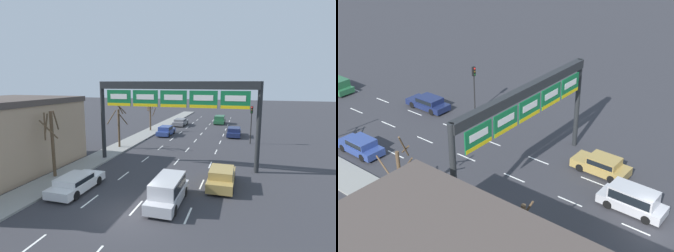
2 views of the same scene
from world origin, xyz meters
The scene contains 10 objects.
ground_plane centered at (0.00, 0.00, 0.00)m, with size 220.00×220.00×0.00m, color #333338.
lane_dashes centered at (0.00, 13.50, 0.01)m, with size 6.72×67.00×0.01m.
sign_gantry centered at (0.00, 9.99, 6.41)m, with size 15.21×0.70×7.83m.
car_navy centered at (4.84, 25.56, 0.71)m, with size 1.91×4.68×1.32m.
car_blue centered at (-4.90, 23.47, 0.74)m, with size 1.82×4.43×1.39m.
car_gold centered at (4.77, 6.04, 0.77)m, with size 1.88×4.51×1.44m.
suv_silver centered at (1.73, 2.12, 0.98)m, with size 1.80×4.65×1.76m.
traffic_light_near_gantry centered at (7.06, 21.26, 3.43)m, with size 0.30×0.35×4.81m.
tree_bare_closest centered at (-8.50, 3.94, 3.18)m, with size 1.67×1.45×5.43m.
tree_bare_second centered at (-7.97, 14.49, 2.89)m, with size 2.02×1.99×5.94m.
Camera 2 is at (-24.31, -7.31, 19.74)m, focal length 50.00 mm.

